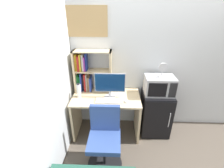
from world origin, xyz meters
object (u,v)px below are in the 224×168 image
desk_chair (105,142)px  desk_fan (163,69)px  computer_mouse (126,101)px  wall_corkboard (86,21)px  keyboard (109,101)px  water_bottle (79,91)px  mini_fridge (155,113)px  monitor (110,84)px  hutch_bookshelf (87,71)px  microwave (159,85)px

desk_chair → desk_fan: bearing=39.3°
computer_mouse → desk_chair: size_ratio=0.10×
computer_mouse → desk_fan: desk_fan is taller
desk_fan → wall_corkboard: size_ratio=0.35×
keyboard → wall_corkboard: bearing=128.8°
water_bottle → wall_corkboard: (0.13, 0.35, 1.04)m
computer_mouse → desk_chair: 0.69m
desk_chair → water_bottle: bearing=126.9°
desk_fan → desk_chair: size_ratio=0.25×
desk_chair → mini_fridge: bearing=39.9°
monitor → computer_mouse: bearing=-26.6°
mini_fridge → wall_corkboard: wall_corkboard is taller
keyboard → hutch_bookshelf: bearing=136.5°
keyboard → microwave: microwave is taller
desk_fan → desk_chair: bearing=-140.7°
computer_mouse → desk_chair: desk_chair is taller
mini_fridge → microwave: 0.56m
monitor → water_bottle: bearing=-179.4°
keyboard → desk_fan: size_ratio=1.86×
keyboard → monitor: bearing=88.8°
water_bottle → microwave: (1.33, 0.10, 0.07)m
hutch_bookshelf → desk_chair: size_ratio=0.79×
mini_fridge → monitor: bearing=-173.5°
monitor → keyboard: bearing=-91.2°
keyboard → wall_corkboard: wall_corkboard is taller
water_bottle → desk_chair: (0.47, -0.62, -0.48)m
keyboard → microwave: bearing=15.4°
microwave → hutch_bookshelf: bearing=172.9°
microwave → computer_mouse: bearing=-157.6°
mini_fridge → water_bottle: bearing=-175.8°
wall_corkboard → computer_mouse: bearing=-36.3°
keyboard → wall_corkboard: size_ratio=0.65×
water_bottle → microwave: 1.34m
hutch_bookshelf → microwave: hutch_bookshelf is taller
microwave → desk_chair: (-0.86, -0.73, -0.55)m
microwave → desk_fan: size_ratio=2.03×
computer_mouse → wall_corkboard: (-0.65, 0.48, 1.14)m
desk_fan → monitor: bearing=-173.8°
mini_fridge → wall_corkboard: (-1.21, 0.25, 1.53)m
hutch_bookshelf → monitor: 0.49m
computer_mouse → desk_chair: (-0.31, -0.50, -0.37)m
computer_mouse → water_bottle: water_bottle is taller
keyboard → desk_chair: desk_chair is taller
mini_fridge → desk_chair: desk_chair is taller
computer_mouse → microwave: 0.62m
desk_chair → wall_corkboard: wall_corkboard is taller
keyboard → desk_fan: (0.84, 0.22, 0.46)m
computer_mouse → mini_fridge: (0.55, 0.23, -0.38)m
hutch_bookshelf → microwave: size_ratio=1.52×
keyboard → computer_mouse: bearing=-0.4°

